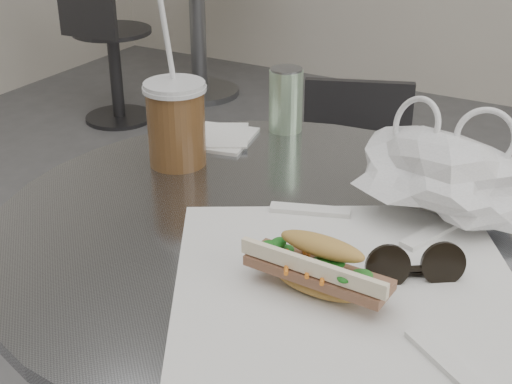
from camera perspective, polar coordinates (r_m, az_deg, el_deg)
The scene contains 11 objects.
cafe_table at distance 1.11m, azimuth 1.14°, elevation -14.90°, with size 0.76×0.76×0.74m.
bg_table at distance 3.62m, azimuth -4.75°, elevation 14.79°, with size 0.70×0.70×0.74m.
chair_far at distance 1.84m, azimuth 7.54°, elevation -3.18°, with size 0.36×0.39×0.66m.
bg_chair at distance 3.33m, azimuth -11.63°, elevation 10.39°, with size 0.35×0.37×0.67m.
sandwich_paper at distance 0.83m, azimuth 7.24°, elevation -7.20°, with size 0.39×0.37×0.00m, color white.
banh_mi at distance 0.79m, azimuth 5.08°, elevation -6.02°, with size 0.21×0.09×0.07m.
iced_coffee at distance 1.11m, azimuth -6.41°, elevation 5.58°, with size 0.10×0.10×0.28m.
sunglasses at distance 0.84m, azimuth 12.56°, elevation -5.94°, with size 0.11×0.08×0.05m.
plastic_bag at distance 0.98m, azimuth 14.54°, elevation 1.12°, with size 0.22×0.17×0.11m, color white, non-canonical shape.
napkin_stack at distance 1.22m, azimuth -3.25°, elevation 4.43°, with size 0.15×0.15×0.01m.
drink_can at distance 1.24m, azimuth 2.40°, elevation 7.38°, with size 0.06×0.06×0.11m.
Camera 1 is at (0.39, -0.54, 1.20)m, focal length 50.00 mm.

